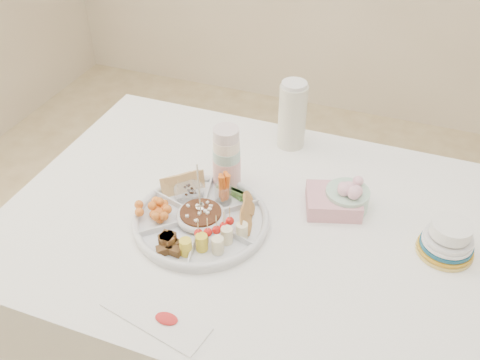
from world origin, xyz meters
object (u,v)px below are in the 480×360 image
at_px(dining_table, 265,307).
at_px(party_tray, 201,218).
at_px(thermos, 292,114).
at_px(plate_stack, 448,239).

xyz_separation_m(dining_table, party_tray, (-0.18, -0.08, 0.40)).
bearing_deg(dining_table, thermos, 97.75).
xyz_separation_m(party_tray, thermos, (0.12, 0.48, 0.10)).
bearing_deg(party_tray, dining_table, 22.85).
xyz_separation_m(thermos, plate_stack, (0.53, -0.35, -0.07)).
distance_m(party_tray, plate_stack, 0.67).
height_order(dining_table, thermos, thermos).
relative_size(party_tray, thermos, 1.58).
relative_size(dining_table, plate_stack, 10.12).
bearing_deg(thermos, plate_stack, -33.27).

